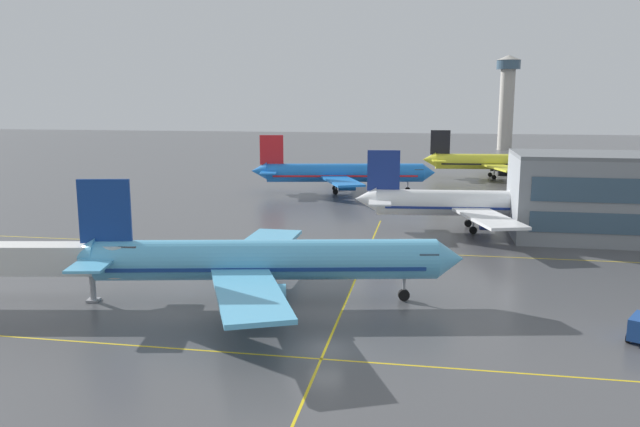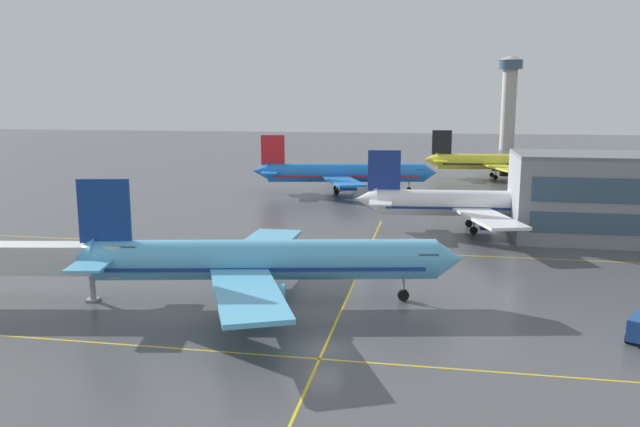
# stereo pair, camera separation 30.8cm
# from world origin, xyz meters

# --- Properties ---
(ground_plane) EXTENTS (600.00, 600.00, 0.00)m
(ground_plane) POSITION_xyz_m (0.00, 0.00, 0.00)
(ground_plane) COLOR #4C4C4F
(airliner_front_gate) EXTENTS (37.11, 31.55, 11.59)m
(airliner_front_gate) POSITION_xyz_m (-7.71, 10.15, 3.96)
(airliner_front_gate) COLOR #5BB7E5
(airliner_front_gate) RESTS_ON ground
(airliner_second_row) EXTENTS (36.80, 31.61, 11.43)m
(airliner_second_row) POSITION_xyz_m (14.73, 46.76, 3.90)
(airliner_second_row) COLOR white
(airliner_second_row) RESTS_ON ground
(airliner_third_row) EXTENTS (36.86, 31.38, 11.49)m
(airliner_third_row) POSITION_xyz_m (-10.03, 79.90, 3.92)
(airliner_third_row) COLOR blue
(airliner_third_row) RESTS_ON ground
(airliner_far_left_stand) EXTENTS (36.18, 31.07, 11.24)m
(airliner_far_left_stand) POSITION_xyz_m (23.12, 109.13, 3.84)
(airliner_far_left_stand) COLOR yellow
(airliner_far_left_stand) RESTS_ON ground
(taxiway_markings) EXTENTS (157.61, 73.54, 0.01)m
(taxiway_markings) POSITION_xyz_m (0.00, 14.71, 0.00)
(taxiway_markings) COLOR yellow
(taxiway_markings) RESTS_ON ground
(jet_bridge) EXTENTS (19.52, 6.06, 5.58)m
(jet_bridge) POSITION_xyz_m (-26.91, 6.88, 4.06)
(jet_bridge) COLOR silver
(jet_bridge) RESTS_ON ground
(control_tower) EXTENTS (8.82, 8.82, 33.74)m
(control_tower) POSITION_xyz_m (33.58, 195.31, 19.79)
(control_tower) COLOR #ADA89E
(control_tower) RESTS_ON ground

